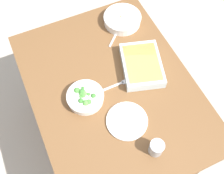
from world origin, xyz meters
TOP-DOWN VIEW (x-y plane):
  - ground_plane at (0.00, 0.00)m, footprint 6.00×6.00m
  - dining_table at (0.00, 0.00)m, footprint 1.20×0.90m
  - stew_bowl at (0.41, -0.26)m, footprint 0.24×0.24m
  - broccoli_bowl at (-0.01, 0.17)m, footprint 0.20×0.20m
  - baking_dish at (0.05, -0.21)m, footprint 0.35×0.30m
  - drink_cup at (-0.42, -0.05)m, footprint 0.07×0.07m
  - side_plate at (-0.22, 0.01)m, footprint 0.22×0.22m
  - spoon_by_stew at (0.34, -0.19)m, footprint 0.13×0.14m
  - fork_on_table at (0.00, -0.03)m, footprint 0.02×0.18m

SIDE VIEW (x-z plane):
  - ground_plane at x=0.00m, z-range 0.00..0.00m
  - dining_table at x=0.00m, z-range 0.28..1.02m
  - fork_on_table at x=0.00m, z-range 0.74..0.75m
  - spoon_by_stew at x=0.34m, z-range 0.74..0.75m
  - side_plate at x=-0.22m, z-range 0.74..0.75m
  - broccoli_bowl at x=-0.01m, z-range 0.74..0.80m
  - stew_bowl at x=0.41m, z-range 0.74..0.80m
  - baking_dish at x=0.05m, z-range 0.74..0.80m
  - drink_cup at x=-0.42m, z-range 0.74..0.82m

